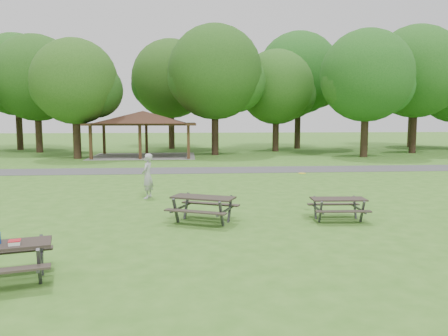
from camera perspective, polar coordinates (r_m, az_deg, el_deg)
ground at (r=12.92m, az=-2.96°, el=-7.84°), size 160.00×160.00×0.00m
asphalt_path at (r=26.70m, az=-3.94°, el=-0.30°), size 120.00×3.20×0.02m
pavilion at (r=36.68m, az=-10.53°, el=6.27°), size 8.60×7.01×3.76m
tree_row_c at (r=43.80m, az=-23.18°, el=10.45°), size 8.19×7.80×10.67m
tree_row_d at (r=36.14m, az=-18.77°, el=10.32°), size 6.93×6.60×9.27m
tree_row_e at (r=37.78m, az=-1.04°, el=12.04°), size 8.40×8.00×11.02m
tree_row_f at (r=41.98m, az=6.95°, el=10.16°), size 7.35×7.00×9.55m
tree_row_g at (r=37.57m, az=18.22°, el=11.05°), size 7.77×7.40×10.25m
tree_row_h at (r=43.37m, az=23.88°, el=11.10°), size 8.61×8.20×11.37m
tree_deep_a at (r=48.12m, az=-25.33°, el=10.66°), size 8.40×8.00×11.38m
tree_deep_b at (r=45.70m, az=-6.82°, el=11.18°), size 8.40×8.00×11.13m
tree_deep_c at (r=46.18m, az=9.83°, el=11.78°), size 8.82×8.40×11.90m
tree_deep_d at (r=52.28m, az=23.53°, el=10.26°), size 8.40×8.00×11.27m
picnic_table_middle at (r=13.46m, az=-2.75°, el=-4.56°), size 2.38×2.18×0.83m
picnic_table_far at (r=14.18m, az=14.70°, el=-4.52°), size 1.75×1.44×0.73m
frisbee_in_flight at (r=15.76m, az=10.17°, el=-0.68°), size 0.32×0.32×0.02m
frisbee_thrower at (r=17.66m, az=-9.97°, el=-1.04°), size 0.58×0.74×1.80m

